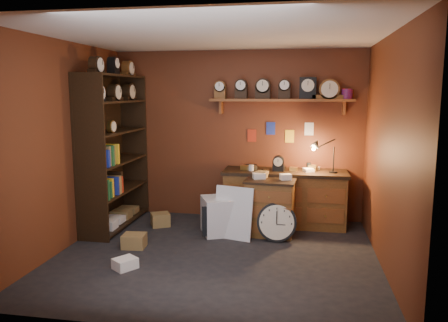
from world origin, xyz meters
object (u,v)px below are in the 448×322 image
at_px(low_cabinet, 270,204).
at_px(shelving_unit, 112,145).
at_px(big_round_clock, 277,222).
at_px(workbench, 284,195).

bearing_deg(low_cabinet, shelving_unit, -175.85).
bearing_deg(big_round_clock, shelving_unit, 173.06).
xyz_separation_m(workbench, low_cabinet, (-0.18, -0.50, -0.04)).
xyz_separation_m(workbench, big_round_clock, (-0.07, -0.80, -0.21)).
distance_m(shelving_unit, low_cabinet, 2.54).
height_order(low_cabinet, big_round_clock, low_cabinet).
height_order(shelving_unit, workbench, shelving_unit).
bearing_deg(big_round_clock, workbench, 84.96).
height_order(workbench, big_round_clock, workbench).
height_order(shelving_unit, low_cabinet, shelving_unit).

